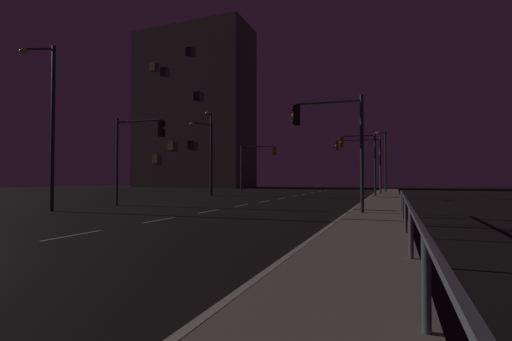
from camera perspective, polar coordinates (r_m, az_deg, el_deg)
The scene contains 15 objects.
ground_plane at distance 21.79m, azimuth -1.78°, elevation -5.69°, with size 112.00×112.00×0.00m, color black.
sidewalk_right at distance 19.99m, azimuth 19.74°, elevation -5.80°, with size 2.32×77.00×0.14m, color #9E937F.
lane_markings_center at distance 25.03m, azimuth 1.44°, elevation -5.11°, with size 0.14×50.00×0.01m.
lane_edge_line at distance 25.06m, azimuth 16.92°, elevation -5.04°, with size 0.14×53.00×0.01m.
traffic_light_mid_right at distance 36.98m, azimuth 16.81°, elevation 2.64°, with size 4.50×0.68×5.70m.
traffic_light_far_right at distance 22.24m, azimuth -18.93°, elevation 4.20°, with size 3.53×0.42×5.39m.
traffic_light_overhead_east at distance 16.40m, azimuth 12.16°, elevation 6.32°, with size 3.25×0.58×5.29m.
traffic_light_far_left at distance 38.43m, azimuth 0.02°, elevation 1.94°, with size 4.21×0.34×5.44m.
traffic_light_far_center at distance 32.62m, azimuth 16.70°, elevation 2.93°, with size 3.15×0.65×5.62m.
street_lamp_across_street at distance 41.57m, azimuth 20.29°, elevation 2.33°, with size 1.08×1.57×6.79m.
street_lamp_median at distance 33.42m, azimuth -7.49°, elevation 3.93°, with size 1.04×2.04×7.87m.
street_lamp_mid_block at distance 20.80m, azimuth -30.98°, elevation 8.05°, with size 1.81×0.83×8.45m.
street_lamp_far_end at distance 34.11m, azimuth -7.86°, elevation 3.17°, with size 1.56×2.03×7.10m.
barrier_fence at distance 8.99m, azimuth 23.66°, elevation -6.16°, with size 0.09×17.17×0.98m.
building_distant at distance 67.96m, azimuth -10.15°, elevation 9.87°, with size 21.97×9.38×29.64m.
Camera 1 is at (8.69, -2.41, 1.66)m, focal length 24.36 mm.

